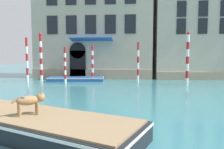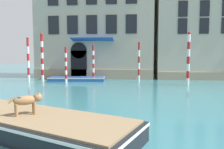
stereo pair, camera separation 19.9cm
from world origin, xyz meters
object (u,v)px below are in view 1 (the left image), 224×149
object	(u,v)px
mooring_pole_4	(138,62)
mooring_pole_5	(27,60)
mooring_pole_2	(41,57)
mooring_pole_3	(92,63)
mooring_pole_0	(65,65)
dog_on_deck	(31,101)
mooring_pole_1	(187,58)
boat_foreground	(16,119)
boat_moored_near_palazzo	(76,79)

from	to	relation	value
mooring_pole_4	mooring_pole_5	world-z (taller)	mooring_pole_5
mooring_pole_2	mooring_pole_4	xyz separation A→B (m)	(9.51, 0.24, -0.45)
mooring_pole_3	mooring_pole_5	size ratio (longest dim) A/B	0.85
mooring_pole_0	mooring_pole_4	bearing A→B (deg)	15.15
dog_on_deck	mooring_pole_2	world-z (taller)	mooring_pole_2
mooring_pole_1	mooring_pole_4	world-z (taller)	mooring_pole_1
dog_on_deck	mooring_pole_3	xyz separation A→B (m)	(-0.62, 14.52, 0.73)
mooring_pole_0	mooring_pole_1	bearing A→B (deg)	-2.43
dog_on_deck	mooring_pole_0	bearing A→B (deg)	67.78
mooring_pole_0	mooring_pole_2	size ratio (longest dim) A/B	0.70
mooring_pole_0	mooring_pole_5	world-z (taller)	mooring_pole_5
mooring_pole_3	mooring_pole_0	bearing A→B (deg)	-140.68
boat_foreground	mooring_pole_3	xyz separation A→B (m)	(0.10, 14.11, 1.47)
boat_moored_near_palazzo	mooring_pole_5	size ratio (longest dim) A/B	1.32
dog_on_deck	mooring_pole_1	size ratio (longest dim) A/B	0.20
dog_on_deck	boat_moored_near_palazzo	bearing A→B (deg)	64.26
mooring_pole_3	mooring_pole_5	bearing A→B (deg)	-167.88
dog_on_deck	mooring_pole_0	xyz separation A→B (m)	(-2.81, 12.73, 0.60)
boat_foreground	mooring_pole_3	size ratio (longest dim) A/B	2.54
mooring_pole_1	mooring_pole_5	bearing A→B (deg)	176.23
mooring_pole_4	boat_foreground	bearing A→B (deg)	-107.76
boat_moored_near_palazzo	mooring_pole_5	world-z (taller)	mooring_pole_5
boat_moored_near_palazzo	dog_on_deck	bearing A→B (deg)	-86.24
mooring_pole_2	dog_on_deck	bearing A→B (deg)	-68.20
dog_on_deck	mooring_pole_4	bearing A→B (deg)	40.66
boat_moored_near_palazzo	mooring_pole_1	distance (m)	10.58
boat_moored_near_palazzo	mooring_pole_5	distance (m)	4.93
dog_on_deck	mooring_pole_2	size ratio (longest dim) A/B	0.19
boat_moored_near_palazzo	mooring_pole_4	size ratio (longest dim) A/B	1.46
boat_foreground	dog_on_deck	size ratio (longest dim) A/B	10.16
mooring_pole_0	mooring_pole_2	world-z (taller)	mooring_pole_2
mooring_pole_1	mooring_pole_3	size ratio (longest dim) A/B	1.25
mooring_pole_0	mooring_pole_3	distance (m)	2.83
mooring_pole_1	mooring_pole_4	distance (m)	4.64
boat_foreground	boat_moored_near_palazzo	world-z (taller)	boat_foreground
boat_moored_near_palazzo	mooring_pole_1	world-z (taller)	mooring_pole_1
mooring_pole_0	mooring_pole_4	size ratio (longest dim) A/B	0.87
mooring_pole_1	mooring_pole_5	size ratio (longest dim) A/B	1.06
boat_moored_near_palazzo	mooring_pole_4	xyz separation A→B (m)	(6.08, -0.02, 1.72)
mooring_pole_0	mooring_pole_2	xyz separation A→B (m)	(-2.90, 1.55, 0.70)
boat_foreground	mooring_pole_5	size ratio (longest dim) A/B	2.15
dog_on_deck	mooring_pole_5	distance (m)	14.83
boat_foreground	mooring_pole_1	xyz separation A→B (m)	(8.56, 11.87, 1.93)
boat_foreground	dog_on_deck	world-z (taller)	dog_on_deck
mooring_pole_1	mooring_pole_2	size ratio (longest dim) A/B	0.95
mooring_pole_1	mooring_pole_5	distance (m)	14.51
boat_foreground	dog_on_deck	xyz separation A→B (m)	(0.72, -0.41, 0.74)
mooring_pole_2	mooring_pole_5	xyz separation A→B (m)	(-0.92, -1.04, -0.25)
boat_foreground	mooring_pole_1	size ratio (longest dim) A/B	2.03
boat_foreground	mooring_pole_2	bearing A→B (deg)	132.10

